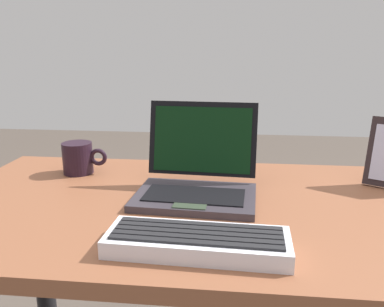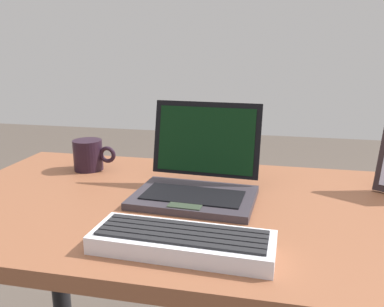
{
  "view_description": "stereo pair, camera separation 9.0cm",
  "coord_description": "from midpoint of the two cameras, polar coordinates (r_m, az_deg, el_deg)",
  "views": [
    {
      "loc": [
        0.03,
        -0.84,
        1.05
      ],
      "look_at": [
        -0.07,
        0.03,
        0.81
      ],
      "focal_mm": 36.99,
      "sensor_mm": 36.0,
      "label": 1
    },
    {
      "loc": [
        0.12,
        -0.82,
        1.05
      ],
      "look_at": [
        -0.07,
        0.03,
        0.81
      ],
      "focal_mm": 36.99,
      "sensor_mm": 36.0,
      "label": 2
    }
  ],
  "objects": [
    {
      "name": "external_keyboard",
      "position": [
        0.7,
        -3.0,
        -12.67
      ],
      "size": [
        0.32,
        0.12,
        0.04
      ],
      "color": "silver",
      "rests_on": "desk"
    },
    {
      "name": "laptop_front",
      "position": [
        0.93,
        -1.98,
        -3.58
      ],
      "size": [
        0.29,
        0.25,
        0.21
      ],
      "color": "#2F2A31",
      "rests_on": "desk"
    },
    {
      "name": "coffee_mug",
      "position": [
        1.15,
        -18.22,
        -0.64
      ],
      "size": [
        0.13,
        0.08,
        0.09
      ],
      "color": "black",
      "rests_on": "desk"
    },
    {
      "name": "desk",
      "position": [
        0.95,
        1.07,
        -13.56
      ],
      "size": [
        1.3,
        0.66,
        0.71
      ],
      "color": "brown",
      "rests_on": "ground"
    }
  ]
}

